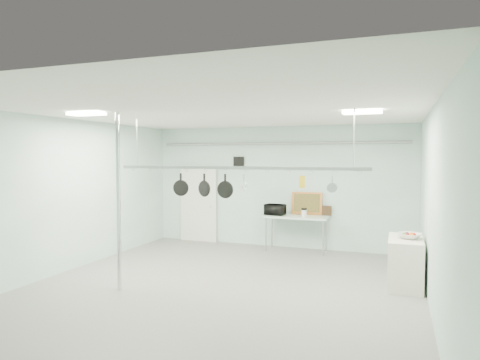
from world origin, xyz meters
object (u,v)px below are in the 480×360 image
at_px(skillet_right, 225,186).
at_px(side_cabinet, 405,262).
at_px(chrome_pole, 118,202).
at_px(fruit_bowl, 409,236).
at_px(pot_rack, 235,166).
at_px(prep_table, 296,219).
at_px(coffee_canister, 304,213).
at_px(microwave, 275,210).
at_px(skillet_left, 181,184).
at_px(skillet_mid, 204,185).

bearing_deg(skillet_right, side_cabinet, 21.90).
xyz_separation_m(chrome_pole, side_cabinet, (4.85, 2.00, -1.15)).
relative_size(fruit_bowl, skillet_right, 0.96).
bearing_deg(chrome_pole, pot_rack, 25.35).
relative_size(chrome_pole, side_cabinet, 2.67).
xyz_separation_m(prep_table, coffee_canister, (0.22, -0.14, 0.16)).
distance_m(microwave, fruit_bowl, 3.85).
xyz_separation_m(prep_table, fruit_bowl, (2.61, -2.23, 0.12)).
bearing_deg(skillet_right, pot_rack, 2.66).
xyz_separation_m(fruit_bowl, skillet_left, (-4.13, -1.07, 0.92)).
relative_size(chrome_pole, skillet_left, 7.62).
height_order(microwave, skillet_left, skillet_left).
relative_size(chrome_pole, coffee_canister, 18.12).
relative_size(pot_rack, skillet_mid, 11.30).
bearing_deg(microwave, skillet_right, 97.88).
bearing_deg(skillet_mid, side_cabinet, 39.54).
bearing_deg(microwave, skillet_mid, 90.48).
xyz_separation_m(fruit_bowl, skillet_mid, (-3.64, -1.07, 0.92)).
bearing_deg(fruit_bowl, skillet_left, -165.44).
height_order(side_cabinet, pot_rack, pot_rack).
relative_size(pot_rack, skillet_left, 11.42).
height_order(prep_table, coffee_canister, coffee_canister).
relative_size(coffee_canister, fruit_bowl, 0.43).
bearing_deg(skillet_mid, skillet_left, -157.56).
relative_size(prep_table, skillet_mid, 3.77).
relative_size(fruit_bowl, skillet_mid, 0.97).
relative_size(prep_table, skillet_left, 3.81).
bearing_deg(chrome_pole, side_cabinet, 22.41).
bearing_deg(fruit_bowl, skillet_right, -161.51).
distance_m(prep_table, fruit_bowl, 3.43).
bearing_deg(microwave, skillet_left, 82.19).
distance_m(chrome_pole, fruit_bowl, 5.33).
height_order(chrome_pole, skillet_right, chrome_pole).
xyz_separation_m(side_cabinet, fruit_bowl, (0.06, -0.03, 0.50)).
height_order(microwave, coffee_canister, microwave).
bearing_deg(side_cabinet, chrome_pole, -157.59).
relative_size(side_cabinet, pot_rack, 0.25).
relative_size(microwave, skillet_right, 1.14).
height_order(prep_table, fruit_bowl, fruit_bowl).
bearing_deg(skillet_left, fruit_bowl, 6.24).
bearing_deg(coffee_canister, pot_rack, -101.17).
bearing_deg(skillet_right, skillet_left, -177.34).
bearing_deg(prep_table, skillet_right, -100.32).
relative_size(chrome_pole, prep_table, 2.00).
relative_size(coffee_canister, skillet_mid, 0.42).
relative_size(coffee_canister, skillet_right, 0.41).
height_order(chrome_pole, fruit_bowl, chrome_pole).
xyz_separation_m(prep_table, skillet_left, (-1.52, -3.30, 1.04)).
height_order(prep_table, skillet_left, skillet_left).
height_order(side_cabinet, microwave, microwave).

